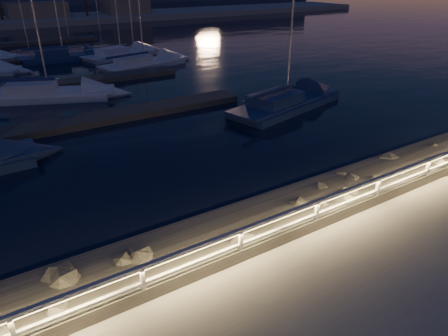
{
  "coord_description": "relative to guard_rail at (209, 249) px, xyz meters",
  "views": [
    {
      "loc": [
        -4.42,
        -7.71,
        7.6
      ],
      "look_at": [
        2.95,
        4.0,
        0.81
      ],
      "focal_mm": 32.0,
      "sensor_mm": 36.0,
      "label": 1
    }
  ],
  "objects": [
    {
      "name": "ground",
      "position": [
        0.07,
        0.0,
        -0.77
      ],
      "size": [
        400.0,
        400.0,
        0.0
      ],
      "primitive_type": "plane",
      "color": "#A49F94",
      "rests_on": "ground"
    },
    {
      "name": "harbor_water",
      "position": [
        0.07,
        31.22,
        -1.74
      ],
      "size": [
        400.0,
        440.0,
        0.6
      ],
      "color": "black",
      "rests_on": "ground"
    },
    {
      "name": "guard_rail",
      "position": [
        0.0,
        0.0,
        0.0
      ],
      "size": [
        44.11,
        0.12,
        1.06
      ],
      "color": "silver",
      "rests_on": "ground"
    },
    {
      "name": "riprap",
      "position": [
        7.11,
        1.22,
        -0.93
      ],
      "size": [
        32.7,
        3.2,
        1.44
      ],
      "color": "slate",
      "rests_on": "ground"
    },
    {
      "name": "floating_docks",
      "position": [
        0.07,
        32.5,
        -1.17
      ],
      "size": [
        22.0,
        36.0,
        0.4
      ],
      "color": "#5D564D",
      "rests_on": "ground"
    },
    {
      "name": "sailboat_c",
      "position": [
        -0.24,
        22.84,
        -0.92
      ],
      "size": [
        9.17,
        5.69,
        15.13
      ],
      "rotation": [
        0.0,
        0.0,
        -0.39
      ],
      "color": "silver",
      "rests_on": "ground"
    },
    {
      "name": "sailboat_d",
      "position": [
        12.74,
        11.94,
        -0.92
      ],
      "size": [
        9.84,
        4.96,
        16.03
      ],
      "rotation": [
        0.0,
        0.0,
        0.24
      ],
      "color": "navy",
      "rests_on": "ground"
    },
    {
      "name": "sailboat_g",
      "position": [
        3.82,
        36.77,
        -0.93
      ],
      "size": [
        8.72,
        3.26,
        14.49
      ],
      "rotation": [
        0.0,
        0.0,
        -0.08
      ],
      "color": "navy",
      "rests_on": "ground"
    },
    {
      "name": "sailboat_h",
      "position": [
        9.63,
        29.31,
        -0.94
      ],
      "size": [
        9.09,
        4.36,
        14.82
      ],
      "rotation": [
        0.0,
        0.0,
        0.21
      ],
      "color": "silver",
      "rests_on": "ground"
    },
    {
      "name": "sailboat_l",
      "position": [
        9.42,
        35.25,
        -0.95
      ],
      "size": [
        8.83,
        4.89,
        14.4
      ],
      "rotation": [
        0.0,
        0.0,
        0.31
      ],
      "color": "silver",
      "rests_on": "ground"
    }
  ]
}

